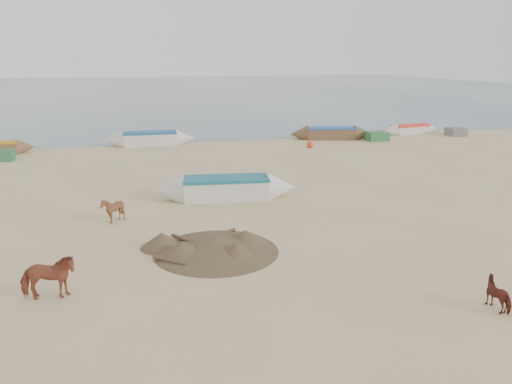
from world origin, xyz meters
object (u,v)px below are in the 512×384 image
calf_right (500,294)px  near_canoe (226,188)px  calf_front (113,210)px  cow_adult (48,278)px

calf_right → near_canoe: near_canoe is taller
calf_front → near_canoe: size_ratio=0.16×
cow_adult → calf_right: size_ratio=1.84×
cow_adult → calf_front: bearing=-11.5°
cow_adult → calf_right: cow_adult is taller
cow_adult → near_canoe: size_ratio=0.23×
calf_front → calf_right: bearing=41.8°
calf_right → near_canoe: (-4.63, 11.41, 0.10)m
calf_front → calf_right: (9.39, -9.32, -0.11)m
near_canoe → calf_right: bearing=-60.8°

